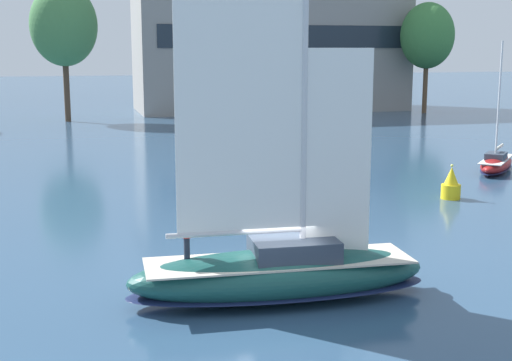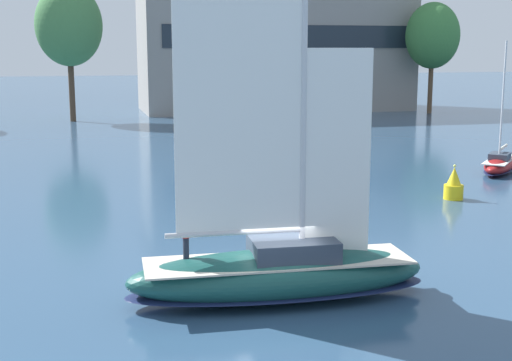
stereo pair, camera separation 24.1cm
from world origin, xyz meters
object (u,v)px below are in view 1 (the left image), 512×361
(tree_shore_left, at_px, (427,36))
(sailboat_moored_mid_channel, at_px, (496,163))
(tree_shore_right, at_px, (64,26))
(sailboat_main, at_px, (279,268))
(channel_buoy, at_px, (451,185))

(tree_shore_left, height_order, sailboat_moored_mid_channel, tree_shore_left)
(tree_shore_left, distance_m, sailboat_moored_mid_channel, 45.52)
(tree_shore_right, distance_m, sailboat_moored_mid_channel, 51.70)
(sailboat_main, xyz_separation_m, channel_buoy, (13.97, 13.12, -0.33))
(sailboat_moored_mid_channel, bearing_deg, tree_shore_left, 68.25)
(sailboat_main, height_order, sailboat_moored_mid_channel, sailboat_main)
(sailboat_main, bearing_deg, tree_shore_right, 96.00)
(tree_shore_left, distance_m, tree_shore_right, 44.65)
(channel_buoy, bearing_deg, sailboat_moored_mid_channel, 43.41)
(tree_shore_right, bearing_deg, sailboat_main, -84.00)
(channel_buoy, bearing_deg, tree_shore_left, 63.61)
(tree_shore_left, relative_size, sailboat_main, 1.00)
(tree_shore_right, xyz_separation_m, channel_buoy, (20.53, -49.34, -9.99))
(sailboat_moored_mid_channel, bearing_deg, sailboat_main, -136.72)
(tree_shore_left, xyz_separation_m, tree_shore_right, (-44.63, 0.77, 0.97))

